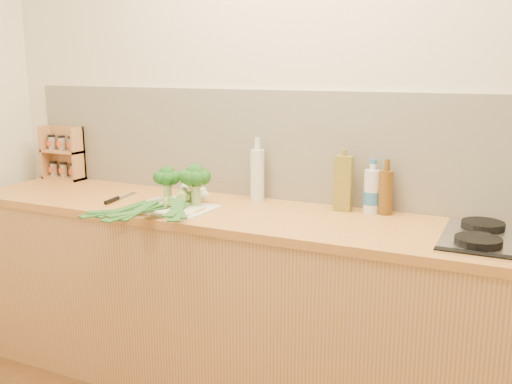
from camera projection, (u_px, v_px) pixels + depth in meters
room_shell at (298, 147)px, 2.76m from camera, size 3.50×3.50×3.50m
counter at (273, 307)px, 2.66m from camera, size 3.20×0.62×0.90m
chopping_board at (172, 208)px, 2.65m from camera, size 0.40×0.30×0.01m
broccoli_left at (167, 177)px, 2.74m from camera, size 0.13×0.14×0.17m
broccoli_right at (195, 177)px, 2.67m from camera, size 0.15×0.15×0.20m
leek_front at (162, 203)px, 2.63m from camera, size 0.31×0.62×0.04m
leek_mid at (170, 201)px, 2.59m from camera, size 0.12×0.67×0.04m
leek_back at (181, 199)px, 2.56m from camera, size 0.34×0.58×0.04m
chefs_knife at (116, 199)px, 2.82m from camera, size 0.06×0.28×0.02m
spice_rack at (64, 156)px, 3.35m from camera, size 0.26×0.10×0.31m
oil_tin at (343, 183)px, 2.60m from camera, size 0.08×0.05×0.29m
glass_bottle at (257, 174)px, 2.80m from camera, size 0.07×0.07×0.31m
amber_bottle at (386, 191)px, 2.55m from camera, size 0.06×0.06×0.25m
water_bottle at (372, 192)px, 2.58m from camera, size 0.08×0.08×0.23m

